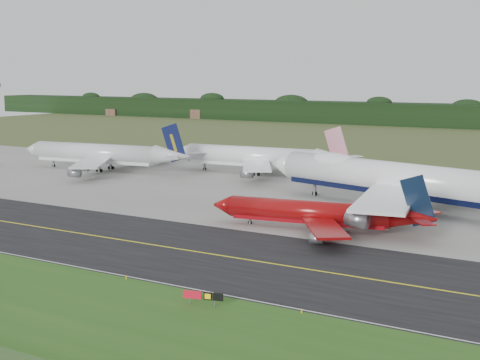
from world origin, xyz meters
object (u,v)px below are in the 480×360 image
jet_navy_gold (104,154)px  taxiway_sign (203,296)px  jet_star_tail (260,157)px  jet_red_737 (320,213)px  jet_ba_747 (402,180)px

jet_navy_gold → taxiway_sign: (86.90, -81.21, -3.54)m
jet_navy_gold → jet_star_tail: size_ratio=1.04×
jet_star_tail → taxiway_sign: jet_star_tail is taller
jet_star_tail → jet_red_737: bearing=-52.6°
jet_red_737 → jet_navy_gold: (-83.44, 37.98, 1.69)m
jet_ba_747 → jet_navy_gold: size_ratio=1.29×
jet_navy_gold → taxiway_sign: size_ratio=11.39×
jet_ba_747 → jet_red_737: jet_ba_747 is taller
jet_ba_747 → taxiway_sign: bearing=-93.0°
jet_navy_gold → jet_red_737: bearing=-24.5°
jet_red_737 → taxiway_sign: bearing=-85.4°
jet_red_737 → jet_navy_gold: 91.69m
jet_ba_747 → jet_star_tail: bearing=148.8°
jet_ba_747 → jet_red_737: 26.01m
jet_red_737 → taxiway_sign: size_ratio=8.28×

